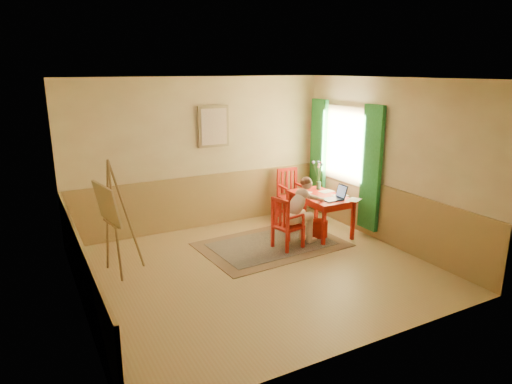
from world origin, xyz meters
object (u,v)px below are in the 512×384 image
figure (300,209)px  laptop (335,197)px  chair_left (286,223)px  chair_back (290,194)px  table (320,200)px  easel (110,208)px

figure → laptop: bearing=-2.4°
chair_left → chair_back: (0.94, 1.36, 0.05)m
table → laptop: bearing=-79.5°
table → easel: 3.71m
chair_back → laptop: bearing=-86.7°
chair_back → figure: figure is taller
chair_left → easel: bearing=172.4°
chair_back → laptop: size_ratio=2.41×
table → chair_back: (-0.01, 1.00, -0.13)m
table → figure: (-0.66, -0.32, 0.02)m
chair_left → figure: (0.30, 0.05, 0.20)m
table → figure: figure is taller
chair_left → laptop: bearing=1.2°
figure → easel: easel is taller
figure → laptop: figure is taller
chair_left → easel: easel is taller
figure → laptop: (0.72, -0.03, 0.12)m
chair_left → laptop: size_ratio=2.17×
table → laptop: laptop is taller
table → chair_left: (-0.96, -0.37, -0.18)m
chair_back → easel: (-3.67, -1.00, 0.52)m
chair_left → chair_back: size_ratio=0.90×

